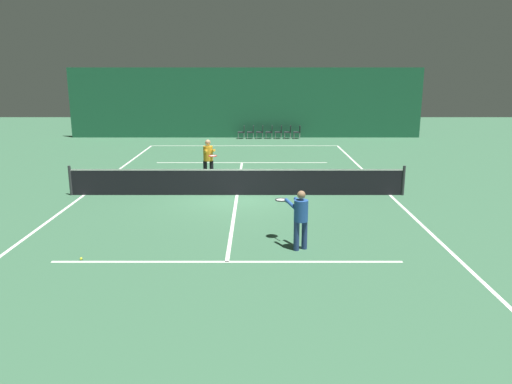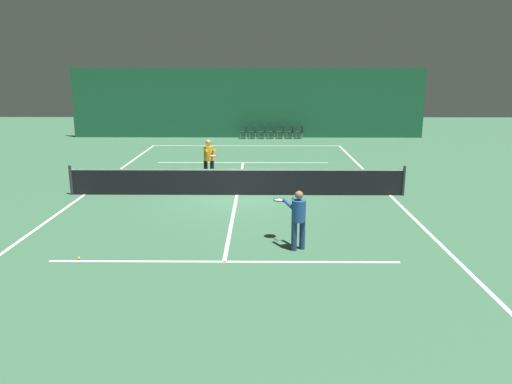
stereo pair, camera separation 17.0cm
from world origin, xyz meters
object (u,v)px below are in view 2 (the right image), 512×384
Objects in this scene: courtside_chair_4 at (282,131)px; tennis_ball at (79,258)px; courtside_chair_5 at (291,131)px; tennis_net at (237,181)px; courtside_chair_1 at (254,131)px; courtside_chair_0 at (244,131)px; courtside_chair_6 at (300,131)px; player_far at (209,157)px; courtside_chair_3 at (272,131)px; player_near at (298,215)px; courtside_chair_2 at (263,131)px.

courtside_chair_4 is 12.73× the size of tennis_ball.
courtside_chair_4 is at bearing -90.00° from courtside_chair_5.
courtside_chair_1 is (0.40, 15.08, -0.03)m from tennis_net.
courtside_chair_0 is 0.60m from courtside_chair_1.
courtside_chair_6 is at bearing 90.00° from courtside_chair_1.
courtside_chair_4 is (3.44, 12.68, -0.49)m from player_far.
courtside_chair_4 is at bearing 90.00° from courtside_chair_3.
player_near is at bearing 5.48° from courtside_chair_0.
courtside_chair_2 is 0.60m from courtside_chair_3.
courtside_chair_2 and courtside_chair_4 have the same top height.
tennis_net is 5.82m from player_near.
player_far reaches higher than tennis_net.
courtside_chair_2 is 1.00× the size of courtside_chair_3.
player_far reaches higher than tennis_ball.
courtside_chair_1 is (0.60, 0.00, 0.00)m from courtside_chair_0.
player_far is 13.32m from courtside_chair_5.
courtside_chair_6 is at bearing 90.00° from courtside_chair_4.
tennis_ball is at bearing -16.38° from courtside_chair_5.
courtside_chair_2 is at bearing 154.50° from player_far.
tennis_net is 14.29× the size of courtside_chair_3.
courtside_chair_2 is 1.00× the size of courtside_chair_5.
player_near is at bearing 0.45° from courtside_chair_3.
courtside_chair_6 is at bearing 144.34° from player_far.
player_near is at bearing 5.24° from player_far.
player_far is (-1.23, 2.39, 0.46)m from tennis_net.
courtside_chair_0 is at bearing -22.67° from player_near.
tennis_net is 15.46m from courtside_chair_6.
courtside_chair_0 is (-1.98, 20.60, -0.40)m from player_near.
tennis_ball is (-3.25, -21.36, -0.45)m from courtside_chair_0.
courtside_chair_0 is 1.00× the size of courtside_chair_5.
courtside_chair_0 and courtside_chair_6 have the same top height.
courtside_chair_5 is (1.81, 0.00, 0.00)m from courtside_chair_2.
tennis_ball is (-6.28, -21.36, -0.45)m from courtside_chair_5.
tennis_net is 15.08m from courtside_chair_0.
courtside_chair_4 is at bearing 75.13° from tennis_ball.
courtside_chair_4 is 1.00× the size of courtside_chair_5.
tennis_net is 14.29× the size of courtside_chair_2.
player_far is 1.98× the size of courtside_chair_6.
player_near is 0.91× the size of player_far.
player_near is at bearing -72.26° from tennis_net.
courtside_chair_2 is (-0.77, 20.60, -0.40)m from player_near.
player_near reaches higher than courtside_chair_2.
courtside_chair_3 and courtside_chair_4 have the same top height.
courtside_chair_3 is 1.00× the size of courtside_chair_6.
tennis_net is at bearing -10.58° from courtside_chair_5.
tennis_net is 14.29× the size of courtside_chair_5.
courtside_chair_0 is at bearing 159.87° from player_far.
courtside_chair_6 is 12.73× the size of tennis_ball.
player_far is 1.98× the size of courtside_chair_3.
player_near is 1.80× the size of courtside_chair_1.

